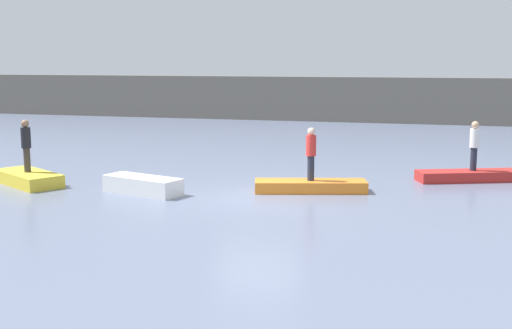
# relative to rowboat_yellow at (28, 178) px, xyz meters

# --- Properties ---
(ground_plane) EXTENTS (120.00, 120.00, 0.00)m
(ground_plane) POSITION_rel_rowboat_yellow_xyz_m (8.05, -0.10, -0.22)
(ground_plane) COLOR slate
(embankment_wall) EXTENTS (80.00, 1.20, 3.01)m
(embankment_wall) POSITION_rel_rowboat_yellow_xyz_m (8.05, 25.37, 1.29)
(embankment_wall) COLOR #666056
(embankment_wall) RESTS_ON ground_plane
(rowboat_yellow) EXTENTS (3.07, 2.50, 0.43)m
(rowboat_yellow) POSITION_rel_rowboat_yellow_xyz_m (0.00, 0.00, 0.00)
(rowboat_yellow) COLOR gold
(rowboat_yellow) RESTS_ON ground_plane
(rowboat_white) EXTENTS (2.78, 1.65, 0.53)m
(rowboat_white) POSITION_rel_rowboat_yellow_xyz_m (4.37, -0.31, 0.05)
(rowboat_white) COLOR white
(rowboat_white) RESTS_ON ground_plane
(rowboat_orange) EXTENTS (3.67, 1.83, 0.37)m
(rowboat_orange) POSITION_rel_rowboat_yellow_xyz_m (9.42, 1.36, -0.03)
(rowboat_orange) COLOR orange
(rowboat_orange) RESTS_ON ground_plane
(rowboat_red) EXTENTS (3.94, 2.27, 0.37)m
(rowboat_red) POSITION_rel_rowboat_yellow_xyz_m (14.52, 4.70, -0.03)
(rowboat_red) COLOR red
(rowboat_red) RESTS_ON ground_plane
(person_dark_shirt) EXTENTS (0.32, 0.32, 1.77)m
(person_dark_shirt) POSITION_rel_rowboat_yellow_xyz_m (0.00, 0.00, 1.21)
(person_dark_shirt) COLOR #38332D
(person_dark_shirt) RESTS_ON rowboat_yellow
(person_white_shirt) EXTENTS (0.32, 0.32, 1.72)m
(person_white_shirt) POSITION_rel_rowboat_yellow_xyz_m (14.52, 4.70, 1.12)
(person_white_shirt) COLOR #232838
(person_white_shirt) RESTS_ON rowboat_red
(person_red_shirt) EXTENTS (0.32, 0.32, 1.70)m
(person_red_shirt) POSITION_rel_rowboat_yellow_xyz_m (9.42, 1.36, 1.09)
(person_red_shirt) COLOR #232838
(person_red_shirt) RESTS_ON rowboat_orange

